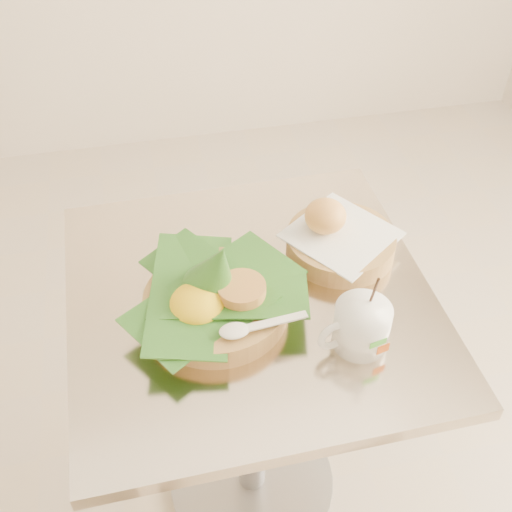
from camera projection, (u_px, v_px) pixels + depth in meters
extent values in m
plane|color=#C3B39D|center=(210.00, 503.00, 1.72)|extent=(3.60, 3.60, 0.00)
cylinder|color=gray|center=(252.00, 480.00, 1.75)|extent=(0.44, 0.44, 0.03)
cylinder|color=gray|center=(251.00, 405.00, 1.50)|extent=(0.07, 0.07, 0.69)
cube|color=beige|center=(250.00, 299.00, 1.26)|extent=(0.71, 0.71, 0.03)
cylinder|color=#AD894A|center=(216.00, 304.00, 1.20)|extent=(0.27, 0.27, 0.04)
cone|color=#1E5518|center=(216.00, 268.00, 1.15)|extent=(0.17, 0.16, 0.14)
ellipsoid|color=yellow|center=(197.00, 303.00, 1.16)|extent=(0.10, 0.10, 0.06)
cylinder|color=#CC9347|center=(242.00, 290.00, 1.17)|extent=(0.09, 0.09, 0.02)
cylinder|color=#AD894A|center=(340.00, 243.00, 1.32)|extent=(0.22, 0.22, 0.04)
cube|color=white|center=(342.00, 235.00, 1.31)|extent=(0.27, 0.27, 0.01)
ellipsoid|color=#C6802D|center=(325.00, 216.00, 1.29)|extent=(0.08, 0.08, 0.07)
cylinder|color=white|center=(362.00, 326.00, 1.13)|extent=(0.10, 0.10, 0.09)
torus|color=white|center=(334.00, 336.00, 1.11)|extent=(0.06, 0.03, 0.06)
cylinder|color=#3E1D11|center=(364.00, 311.00, 1.10)|extent=(0.09, 0.09, 0.01)
cylinder|color=black|center=(373.00, 295.00, 1.09)|extent=(0.02, 0.05, 0.13)
cube|color=green|center=(378.00, 343.00, 1.09)|extent=(0.03, 0.01, 0.01)
cube|color=orange|center=(383.00, 349.00, 1.11)|extent=(0.02, 0.01, 0.02)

